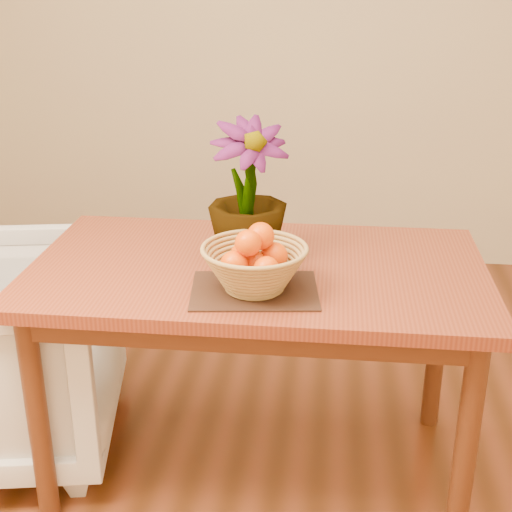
# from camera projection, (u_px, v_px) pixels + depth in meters

# --- Properties ---
(wall_back) EXTENTS (4.00, 0.02, 2.70)m
(wall_back) POSITION_uv_depth(u_px,v_px,m) (298.00, 19.00, 3.77)
(wall_back) COLOR beige
(wall_back) RESTS_ON floor
(table) EXTENTS (1.40, 0.80, 0.75)m
(table) POSITION_uv_depth(u_px,v_px,m) (257.00, 291.00, 2.23)
(table) COLOR maroon
(table) RESTS_ON floor
(placemat) EXTENTS (0.38, 0.31, 0.01)m
(placemat) POSITION_uv_depth(u_px,v_px,m) (254.00, 290.00, 2.01)
(placemat) COLOR #341D13
(placemat) RESTS_ON table
(wicker_basket) EXTENTS (0.30, 0.30, 0.12)m
(wicker_basket) POSITION_uv_depth(u_px,v_px,m) (254.00, 270.00, 1.99)
(wicker_basket) COLOR #A27D43
(wicker_basket) RESTS_ON placemat
(orange_pile) EXTENTS (0.18, 0.17, 0.14)m
(orange_pile) POSITION_uv_depth(u_px,v_px,m) (255.00, 254.00, 1.97)
(orange_pile) COLOR #D63603
(orange_pile) RESTS_ON wicker_basket
(potted_plant) EXTENTS (0.32, 0.32, 0.44)m
(potted_plant) POSITION_uv_depth(u_px,v_px,m) (248.00, 192.00, 2.16)
(potted_plant) COLOR #1C4E16
(potted_plant) RESTS_ON table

